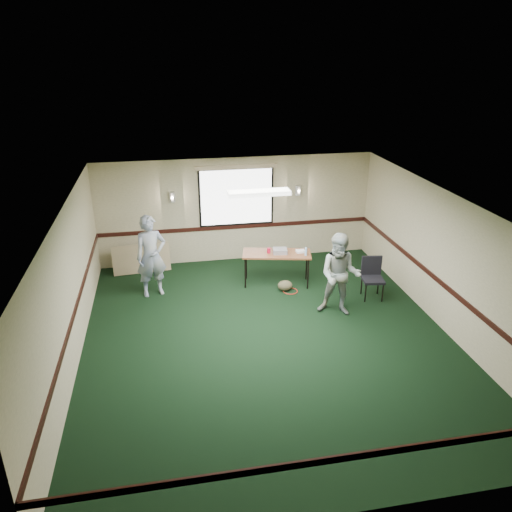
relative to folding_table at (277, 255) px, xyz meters
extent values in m
plane|color=black|center=(-0.69, -2.34, -0.73)|extent=(8.00, 8.00, 0.00)
plane|color=tan|center=(-0.69, 1.66, 0.62)|extent=(7.00, 0.00, 7.00)
plane|color=tan|center=(-0.69, -6.34, 0.62)|extent=(7.00, 0.00, 7.00)
plane|color=tan|center=(-4.19, -2.34, 0.62)|extent=(0.00, 8.00, 8.00)
plane|color=tan|center=(2.81, -2.34, 0.62)|extent=(0.00, 8.00, 8.00)
plane|color=silver|center=(-0.69, -2.34, 1.97)|extent=(8.00, 8.00, 0.00)
cube|color=black|center=(-0.69, 1.64, 0.17)|extent=(7.00, 0.03, 0.10)
cube|color=black|center=(-0.69, -6.33, 0.17)|extent=(7.00, 0.03, 0.10)
cube|color=black|center=(-4.17, -2.34, 0.17)|extent=(0.03, 8.00, 0.10)
cube|color=black|center=(2.80, -2.34, 0.17)|extent=(0.03, 8.00, 0.10)
cube|color=black|center=(-0.69, 1.63, 0.97)|extent=(1.90, 0.01, 1.50)
cube|color=white|center=(-0.69, 1.63, 0.97)|extent=(1.80, 0.02, 1.40)
cube|color=beige|center=(-0.69, 1.63, 1.74)|extent=(2.05, 0.08, 0.10)
cylinder|color=silver|center=(-2.29, 1.60, 1.07)|extent=(0.16, 0.16, 0.25)
cylinder|color=silver|center=(0.91, 1.60, 1.07)|extent=(0.16, 0.16, 0.25)
cube|color=white|center=(-0.69, -1.34, 1.91)|extent=(1.20, 0.32, 0.08)
cube|color=#592F19|center=(0.00, 0.00, 0.04)|extent=(1.67, 0.95, 0.04)
cylinder|color=black|center=(-0.76, -0.09, -0.36)|extent=(0.04, 0.04, 0.75)
cylinder|color=black|center=(0.66, -0.40, -0.36)|extent=(0.04, 0.04, 0.75)
cylinder|color=black|center=(-0.66, 0.40, -0.36)|extent=(0.04, 0.04, 0.75)
cylinder|color=black|center=(0.76, 0.09, -0.36)|extent=(0.04, 0.04, 0.75)
cube|color=gray|center=(0.07, -0.02, 0.11)|extent=(0.36, 0.31, 0.11)
cube|color=white|center=(0.55, -0.06, 0.08)|extent=(0.20, 0.16, 0.05)
cylinder|color=#B50C29|center=(-0.18, 0.04, 0.12)|extent=(0.08, 0.08, 0.12)
cylinder|color=#93C5F2|center=(0.62, -0.27, 0.15)|extent=(0.06, 0.06, 0.19)
ellipsoid|color=#4B432B|center=(0.12, -0.39, -0.61)|extent=(0.42, 0.37, 0.24)
torus|color=red|center=(0.23, -0.47, -0.72)|extent=(0.44, 0.44, 0.02)
cube|color=#9C8F60|center=(-3.14, 1.26, -0.37)|extent=(1.41, 0.34, 0.72)
cube|color=black|center=(1.94, -1.11, -0.28)|extent=(0.51, 0.51, 0.06)
cube|color=black|center=(1.97, -0.89, -0.03)|extent=(0.45, 0.12, 0.45)
cylinder|color=black|center=(1.72, -1.27, -0.52)|extent=(0.03, 0.03, 0.42)
cylinder|color=black|center=(2.10, -1.33, -0.52)|extent=(0.03, 0.03, 0.42)
cylinder|color=black|center=(1.78, -0.89, -0.52)|extent=(0.03, 0.03, 0.42)
cylinder|color=black|center=(2.15, -0.95, -0.52)|extent=(0.03, 0.03, 0.42)
imported|color=#46599B|center=(-2.85, -0.01, 0.20)|extent=(0.77, 0.60, 1.87)
imported|color=#6D8FA9|center=(0.96, -1.62, 0.16)|extent=(1.07, 0.97, 1.77)
camera|label=1|loc=(-2.45, -10.40, 4.52)|focal=35.00mm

